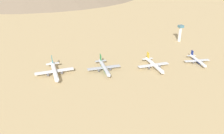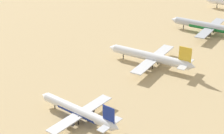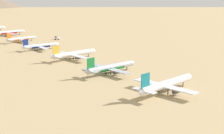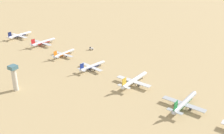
# 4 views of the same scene
# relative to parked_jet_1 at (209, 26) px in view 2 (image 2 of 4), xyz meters

# --- Properties ---
(ground_plane) EXTENTS (2030.08, 2030.08, 0.00)m
(ground_plane) POSITION_rel_parked_jet_1_xyz_m (22.06, 112.83, -4.59)
(ground_plane) COLOR tan
(parked_jet_1) EXTENTS (47.81, 38.86, 13.78)m
(parked_jet_1) POSITION_rel_parked_jet_1_xyz_m (0.00, 0.00, 0.00)
(parked_jet_1) COLOR #B2B7C1
(parked_jet_1) RESTS_ON ground
(parked_jet_2) EXTENTS (47.30, 38.40, 13.65)m
(parked_jet_2) POSITION_rel_parked_jet_1_xyz_m (12.72, 57.16, 0.01)
(parked_jet_2) COLOR silver
(parked_jet_2) RESTS_ON ground
(parked_jet_3) EXTENTS (39.67, 32.45, 11.47)m
(parked_jet_3) POSITION_rel_parked_jet_1_xyz_m (17.99, 114.85, -0.77)
(parked_jet_3) COLOR silver
(parked_jet_3) RESTS_ON ground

